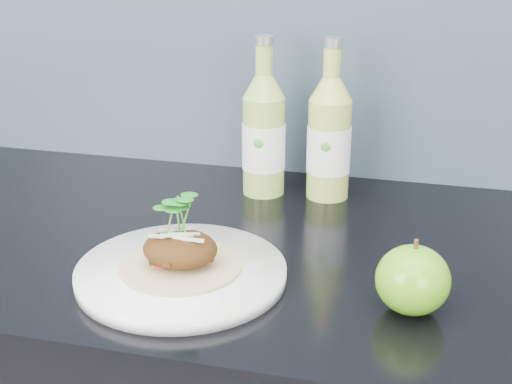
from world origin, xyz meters
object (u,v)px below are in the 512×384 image
dinner_plate (181,273)px  cider_bottle_left (264,135)px  green_apple (413,280)px  cider_bottle_right (329,139)px

dinner_plate → cider_bottle_left: 0.32m
green_apple → dinner_plate: bearing=178.3°
green_apple → cider_bottle_right: size_ratio=0.36×
cider_bottle_left → green_apple: bearing=-68.3°
green_apple → cider_bottle_right: 0.36m
dinner_plate → cider_bottle_right: bearing=67.4°
dinner_plate → cider_bottle_left: (0.03, 0.31, 0.09)m
dinner_plate → green_apple: size_ratio=3.66×
dinner_plate → cider_bottle_left: bearing=84.5°
dinner_plate → cider_bottle_right: size_ratio=1.30×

